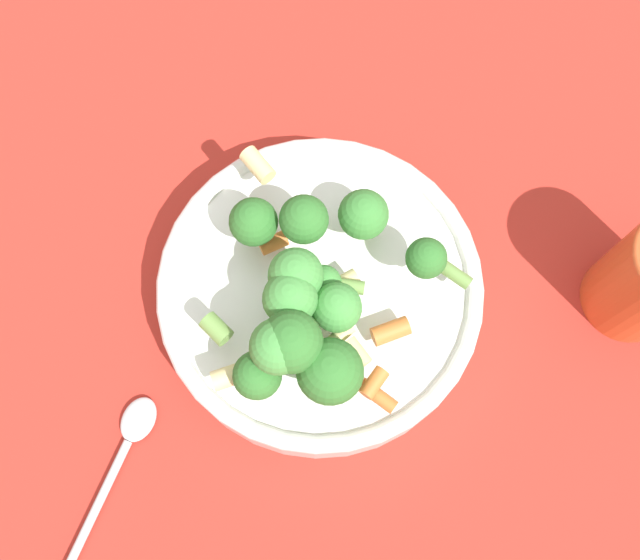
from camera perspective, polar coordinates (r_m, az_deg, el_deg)
name	(u,v)px	position (r m, az deg, el deg)	size (l,w,h in m)	color
ground_plane	(320,302)	(0.62, 0.00, -1.71)	(3.00, 3.00, 0.00)	#B72D23
bowl	(320,293)	(0.59, 0.00, -0.98)	(0.25, 0.25, 0.05)	white
pasta_salad	(308,301)	(0.52, -0.95, -1.60)	(0.18, 0.20, 0.08)	#8CB766
spoon	(115,469)	(0.61, -15.34, -13.69)	(0.18, 0.03, 0.01)	silver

